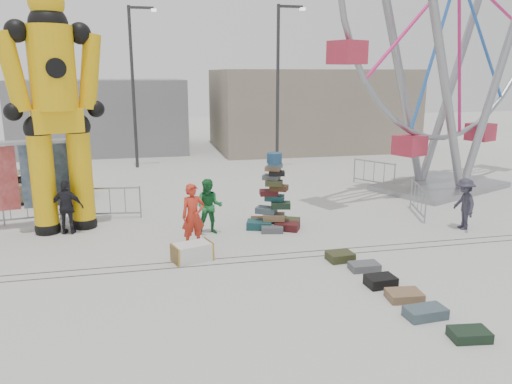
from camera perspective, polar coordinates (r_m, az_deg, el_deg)
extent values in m
plane|color=#9E9E99|center=(12.82, 4.49, -8.55)|extent=(90.00, 90.00, 0.00)
cube|color=#47443F|center=(13.35, 3.73, -7.60)|extent=(40.00, 0.04, 0.01)
cube|color=#47443F|center=(13.71, 3.26, -7.02)|extent=(40.00, 0.04, 0.01)
cube|color=gray|center=(33.16, 6.04, 9.40)|extent=(12.00, 8.00, 5.00)
cube|color=gray|center=(33.53, -16.96, 8.43)|extent=(10.00, 8.00, 4.40)
cylinder|color=#2D2D30|center=(25.23, 2.49, 11.63)|extent=(0.16, 0.16, 8.00)
cube|color=#2D2D30|center=(25.57, 3.97, 20.39)|extent=(1.20, 0.15, 0.12)
cube|color=silver|center=(25.73, 5.33, 20.10)|extent=(0.25, 0.25, 0.12)
cylinder|color=#2D2D30|center=(26.36, -13.87, 11.34)|extent=(0.16, 0.16, 8.00)
cube|color=#2D2D30|center=(26.53, -12.99, 19.85)|extent=(1.20, 0.15, 0.12)
cube|color=silver|center=(26.53, -11.60, 19.69)|extent=(0.25, 0.25, 0.12)
cube|color=#174346|center=(15.77, 0.39, -3.76)|extent=(0.91, 0.75, 0.25)
cube|color=#461214|center=(15.68, 3.59, -3.93)|extent=(0.89, 0.80, 0.23)
cube|color=#412615|center=(16.24, 0.63, -3.32)|extent=(0.75, 0.57, 0.22)
cube|color=#34381C|center=(16.15, 3.73, -3.41)|extent=(0.84, 0.74, 0.23)
cube|color=#525459|center=(15.45, 1.86, -4.25)|extent=(0.74, 0.58, 0.20)
cube|color=black|center=(16.37, 2.26, -3.19)|extent=(0.77, 0.69, 0.22)
cube|color=brown|center=(15.79, 2.05, -2.86)|extent=(0.79, 0.64, 0.22)
cube|color=#41555D|center=(15.79, 1.19, -2.08)|extent=(0.76, 0.70, 0.20)
cube|color=black|center=(15.64, 2.84, -1.50)|extent=(0.69, 0.55, 0.20)
cube|color=#174346|center=(15.78, 2.13, -0.67)|extent=(0.70, 0.60, 0.18)
cube|color=#461214|center=(15.71, 1.48, -0.06)|extent=(0.61, 0.46, 0.18)
cube|color=#412615|center=(15.58, 2.64, 0.48)|extent=(0.65, 0.59, 0.18)
cube|color=#34381C|center=(15.47, 2.07, 1.02)|extent=(0.63, 0.50, 0.16)
cube|color=#525459|center=(15.57, 1.76, 1.70)|extent=(0.62, 0.57, 0.16)
cube|color=black|center=(15.45, 2.38, 2.15)|extent=(0.55, 0.43, 0.14)
cube|color=brown|center=(15.48, 1.94, 2.70)|extent=(0.56, 0.49, 0.14)
cube|color=#41555D|center=(15.37, 2.20, 3.10)|extent=(0.50, 0.37, 0.12)
cylinder|color=navy|center=(15.37, 2.11, 3.91)|extent=(0.47, 0.47, 0.31)
sphere|color=black|center=(16.64, -22.69, -3.83)|extent=(0.76, 0.76, 0.76)
cylinder|color=#E7B00C|center=(16.29, -23.15, 1.08)|extent=(0.70, 0.70, 3.22)
sphere|color=black|center=(16.05, -23.68, 6.69)|extent=(0.80, 0.80, 0.80)
sphere|color=black|center=(16.80, -18.96, -3.35)|extent=(0.76, 0.76, 0.76)
cylinder|color=#E7B00C|center=(16.45, -19.35, 1.52)|extent=(0.70, 0.70, 3.22)
sphere|color=black|center=(16.22, -19.79, 7.08)|extent=(0.80, 0.80, 0.80)
cube|color=#E7B00C|center=(16.11, -21.78, 7.60)|extent=(1.58, 1.19, 0.70)
cylinder|color=#E7B00C|center=(16.05, -22.26, 12.95)|extent=(1.31, 1.31, 2.41)
sphere|color=black|center=(16.11, -22.65, 17.23)|extent=(1.11, 1.11, 1.11)
sphere|color=#E7B00C|center=(16.17, -22.86, 19.35)|extent=(1.00, 1.00, 1.00)
sphere|color=black|center=(15.99, -25.73, 16.25)|extent=(0.64, 0.64, 0.64)
cylinder|color=#E7B00C|center=(15.93, -26.05, 12.24)|extent=(0.95, 0.75, 2.26)
sphere|color=black|center=(15.95, -26.01, 8.25)|extent=(0.52, 0.52, 0.52)
sphere|color=black|center=(16.24, -19.49, 16.73)|extent=(0.64, 0.64, 0.64)
cylinder|color=#E7B00C|center=(16.24, -18.46, 12.89)|extent=(0.95, 0.75, 2.26)
sphere|color=black|center=(16.30, -17.83, 9.03)|extent=(0.52, 0.52, 0.52)
cube|color=gray|center=(22.59, 20.28, 0.63)|extent=(6.31, 5.18, 0.22)
cylinder|color=gray|center=(20.11, 20.80, 11.37)|extent=(3.61, 1.81, 8.85)
cylinder|color=gray|center=(23.10, 25.67, 11.09)|extent=(3.61, 1.81, 8.85)
cylinder|color=gray|center=(21.25, 16.31, 11.76)|extent=(3.61, 1.81, 8.85)
cylinder|color=gray|center=(24.10, 21.51, 11.51)|extent=(3.61, 1.81, 8.85)
cube|color=#AD253B|center=(22.32, 20.60, 4.46)|extent=(1.29, 1.29, 0.76)
cylinder|color=gray|center=(17.15, -19.28, 1.15)|extent=(0.09, 0.09, 2.73)
cube|color=gray|center=(16.91, -25.79, 5.10)|extent=(3.87, 1.33, 0.07)
cube|color=navy|center=(17.06, -22.38, 1.77)|extent=(1.70, 0.35, 2.00)
cube|color=silver|center=(13.22, -7.31, -6.84)|extent=(1.13, 0.85, 0.47)
cube|color=#34381C|center=(13.35, 9.59, -7.27)|extent=(0.70, 0.59, 0.23)
cube|color=#525459|center=(12.86, 12.27, -8.32)|extent=(0.74, 0.48, 0.18)
cube|color=black|center=(12.01, 14.06, -9.85)|extent=(0.70, 0.53, 0.24)
cube|color=brown|center=(11.50, 16.59, -11.26)|extent=(0.79, 0.61, 0.19)
cube|color=#41555D|center=(10.84, 18.79, -12.91)|extent=(0.85, 0.52, 0.22)
cube|color=black|center=(10.34, 23.21, -14.73)|extent=(0.76, 0.55, 0.19)
imported|color=red|center=(14.00, -7.20, -2.74)|extent=(0.74, 0.56, 1.83)
imported|color=#1A682F|center=(15.18, -5.37, -1.67)|extent=(0.95, 0.82, 1.70)
imported|color=black|center=(16.13, -20.78, -1.65)|extent=(1.04, 0.57, 1.67)
imported|color=#2A2836|center=(16.89, 22.69, -1.25)|extent=(0.73, 1.11, 1.62)
imported|color=#978861|center=(21.07, -23.94, 0.78)|extent=(4.61, 2.93, 1.19)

